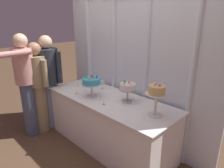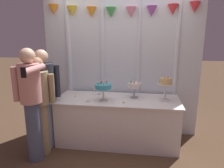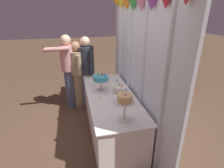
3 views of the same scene
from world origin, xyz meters
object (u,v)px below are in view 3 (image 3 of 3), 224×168
object	(u,v)px
tealight_near_left	(94,85)
guest_man_pink_jacket	(86,70)
cake_table	(111,114)
tealight_near_right	(100,98)
cake_display_rightmost	(125,101)
guest_girl_blue_dress	(68,69)
cake_display_center	(120,90)
guest_man_dark_suit	(77,73)
cake_display_leftmost	(101,79)
wine_glass	(117,81)
tealight_far_left	(103,79)

from	to	relation	value
tealight_near_left	guest_man_pink_jacket	world-z (taller)	guest_man_pink_jacket
cake_table	guest_man_pink_jacket	world-z (taller)	guest_man_pink_jacket
cake_table	tealight_near_right	xyz separation A→B (m)	(0.12, -0.20, 0.40)
cake_display_rightmost	guest_girl_blue_dress	bearing A→B (deg)	-159.35
cake_display_rightmost	cake_display_center	bearing A→B (deg)	171.20
guest_man_dark_suit	guest_man_pink_jacket	world-z (taller)	guest_man_pink_jacket
cake_display_rightmost	guest_girl_blue_dress	size ratio (longest dim) A/B	0.25
cake_display_leftmost	guest_man_pink_jacket	distance (m)	0.96
cake_table	guest_girl_blue_dress	xyz separation A→B (m)	(-1.15, -0.70, 0.54)
cake_display_center	guest_man_pink_jacket	xyz separation A→B (m)	(-1.42, -0.40, -0.11)
wine_glass	guest_man_pink_jacket	distance (m)	0.94
cake_display_center	cake_display_rightmost	size ratio (longest dim) A/B	0.72
cake_display_rightmost	tealight_near_left	distance (m)	1.28
cake_display_leftmost	cake_display_center	xyz separation A→B (m)	(0.49, 0.23, -0.02)
tealight_near_left	tealight_near_right	world-z (taller)	tealight_near_left
cake_display_rightmost	tealight_near_right	xyz separation A→B (m)	(-0.65, -0.22, -0.28)
tealight_far_left	tealight_near_right	size ratio (longest dim) A/B	0.83
cake_table	cake_display_leftmost	distance (m)	0.66
tealight_far_left	tealight_near_left	world-z (taller)	same
tealight_near_left	guest_man_dark_suit	bearing A→B (deg)	-157.41
guest_man_dark_suit	guest_girl_blue_dress	xyz separation A→B (m)	(-0.02, -0.19, 0.10)
cake_table	cake_display_rightmost	size ratio (longest dim) A/B	5.02
tealight_near_right	guest_man_dark_suit	xyz separation A→B (m)	(-1.25, -0.31, 0.04)
cake_display_center	tealight_near_left	size ratio (longest dim) A/B	6.04
cake_display_leftmost	tealight_near_left	distance (m)	0.34
tealight_far_left	cake_display_leftmost	bearing A→B (deg)	-13.50
cake_table	tealight_near_left	bearing A→B (deg)	-153.21
cake_display_leftmost	guest_girl_blue_dress	size ratio (longest dim) A/B	0.20
cake_table	guest_man_dark_suit	distance (m)	1.32
tealight_near_left	guest_girl_blue_dress	xyz separation A→B (m)	(-0.69, -0.47, 0.14)
cake_table	guest_man_pink_jacket	size ratio (longest dim) A/B	1.27
tealight_far_left	tealight_near_right	xyz separation A→B (m)	(0.85, -0.20, -0.00)
tealight_near_right	cake_table	bearing A→B (deg)	120.25
cake_display_leftmost	guest_man_dark_suit	world-z (taller)	guest_man_dark_suit
wine_glass	tealight_near_left	distance (m)	0.46
guest_man_dark_suit	guest_man_pink_jacket	bearing A→B (deg)	95.51
cake_table	guest_man_pink_jacket	xyz separation A→B (m)	(-1.15, -0.30, 0.48)
tealight_near_left	tealight_far_left	bearing A→B (deg)	140.63
cake_display_rightmost	guest_man_dark_suit	xyz separation A→B (m)	(-1.90, -0.53, -0.24)
cake_display_rightmost	wine_glass	xyz separation A→B (m)	(-1.13, 0.19, -0.19)
cake_display_leftmost	tealight_near_right	distance (m)	0.41
cake_display_leftmost	tealight_near_right	world-z (taller)	cake_display_leftmost
tealight_near_left	tealight_near_right	xyz separation A→B (m)	(0.58, 0.03, -0.00)
tealight_far_left	tealight_near_right	bearing A→B (deg)	-13.13
guest_man_dark_suit	cake_table	bearing A→B (deg)	24.32
cake_display_center	wine_glass	bearing A→B (deg)	169.94
cake_display_center	tealight_near_left	distance (m)	0.82
cake_display_center	tealight_far_left	distance (m)	1.03
cake_display_center	wine_glass	xyz separation A→B (m)	(-0.63, 0.11, -0.11)
cake_display_rightmost	wine_glass	distance (m)	1.17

